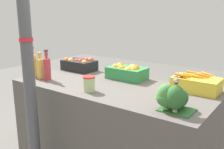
# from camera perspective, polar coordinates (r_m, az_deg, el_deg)

# --- Properties ---
(market_table) EXTENTS (1.83, 0.85, 0.82)m
(market_table) POSITION_cam_1_polar(r_m,az_deg,el_deg) (2.41, 0.00, -11.84)
(market_table) COLOR #56514C
(market_table) RESTS_ON ground_plane
(support_pole) EXTENTS (0.10, 0.10, 2.29)m
(support_pole) POSITION_cam_1_polar(r_m,az_deg,el_deg) (2.03, -18.81, 4.40)
(support_pole) COLOR #4C4C51
(support_pole) RESTS_ON ground_plane
(apple_crate) EXTENTS (0.37, 0.24, 0.15)m
(apple_crate) POSITION_cam_1_polar(r_m,az_deg,el_deg) (2.87, -7.48, 2.28)
(apple_crate) COLOR black
(apple_crate) RESTS_ON market_table
(orange_crate) EXTENTS (0.37, 0.24, 0.15)m
(orange_crate) POSITION_cam_1_polar(r_m,az_deg,el_deg) (2.47, 3.42, 0.62)
(orange_crate) COLOR #2D8442
(orange_crate) RESTS_ON market_table
(carrot_crate) EXTENTS (0.37, 0.24, 0.16)m
(carrot_crate) POSITION_cam_1_polar(r_m,az_deg,el_deg) (2.19, 18.74, -1.96)
(carrot_crate) COLOR gold
(carrot_crate) RESTS_ON market_table
(broccoli_pile) EXTENTS (0.24, 0.22, 0.19)m
(broccoli_pile) POSITION_cam_1_polar(r_m,az_deg,el_deg) (1.70, 13.55, -5.20)
(broccoli_pile) COLOR #2D602D
(broccoli_pile) RESTS_ON market_table
(juice_bottle_amber) EXTENTS (0.06, 0.06, 0.31)m
(juice_bottle_amber) POSITION_cam_1_polar(r_m,az_deg,el_deg) (2.67, -17.56, 2.23)
(juice_bottle_amber) COLOR gold
(juice_bottle_amber) RESTS_ON market_table
(juice_bottle_golden) EXTENTS (0.07, 0.07, 0.26)m
(juice_bottle_golden) POSITION_cam_1_polar(r_m,az_deg,el_deg) (2.58, -16.04, 1.58)
(juice_bottle_golden) COLOR gold
(juice_bottle_golden) RESTS_ON market_table
(juice_bottle_ruby) EXTENTS (0.07, 0.07, 0.30)m
(juice_bottle_ruby) POSITION_cam_1_polar(r_m,az_deg,el_deg) (2.50, -14.64, 1.59)
(juice_bottle_ruby) COLOR #B2333D
(juice_bottle_ruby) RESTS_ON market_table
(pickle_jar) EXTENTS (0.10, 0.10, 0.13)m
(pickle_jar) POSITION_cam_1_polar(r_m,az_deg,el_deg) (2.08, -5.26, -2.12)
(pickle_jar) COLOR #B2C684
(pickle_jar) RESTS_ON market_table
(sparrow_bird) EXTENTS (0.07, 0.13, 0.05)m
(sparrow_bird) POSITION_cam_1_polar(r_m,az_deg,el_deg) (1.67, 14.48, -1.22)
(sparrow_bird) COLOR #4C3D2D
(sparrow_bird) RESTS_ON broccoli_pile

